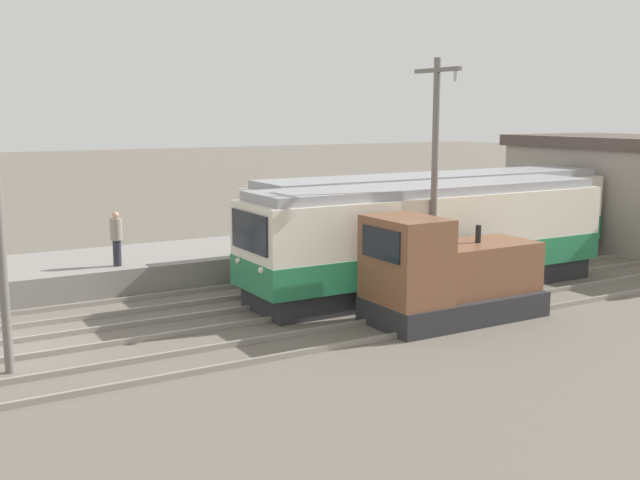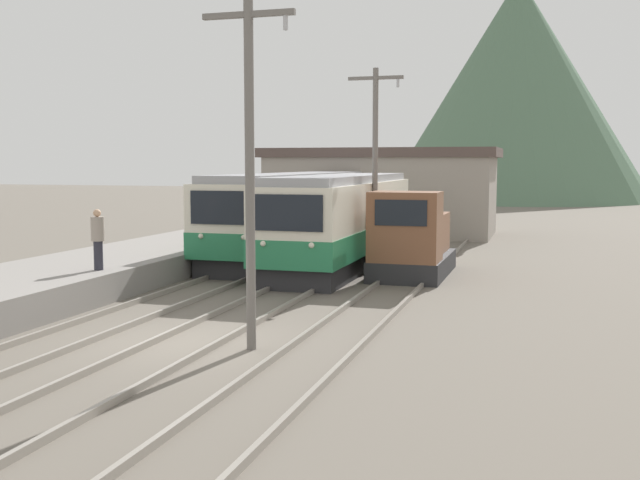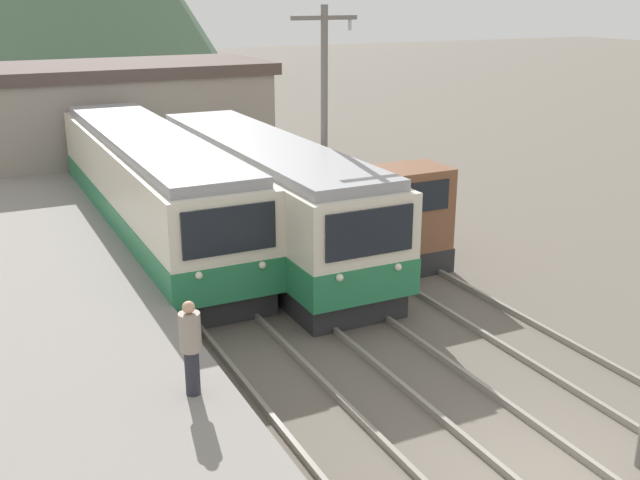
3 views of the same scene
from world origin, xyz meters
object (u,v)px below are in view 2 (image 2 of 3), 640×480
object	(u,v)px
catenary_mast_mid	(375,162)
shunting_locomotive	(412,242)
person_on_platform	(98,237)
commuter_train_center	(342,224)
catenary_mast_near	(250,162)
commuter_train_left	(294,217)

from	to	relation	value
catenary_mast_mid	shunting_locomotive	bearing A→B (deg)	-24.48
shunting_locomotive	person_on_platform	bearing A→B (deg)	-138.47
commuter_train_center	catenary_mast_mid	distance (m)	2.98
shunting_locomotive	catenary_mast_near	xyz separation A→B (m)	(-1.49, -11.23, 2.76)
shunting_locomotive	person_on_platform	xyz separation A→B (m)	(-7.94, -7.03, 0.61)
catenary_mast_mid	commuter_train_center	bearing A→B (deg)	144.90
shunting_locomotive	catenary_mast_near	size ratio (longest dim) A/B	0.70
catenary_mast_near	catenary_mast_mid	world-z (taller)	same
commuter_train_left	catenary_mast_mid	xyz separation A→B (m)	(4.31, -3.59, 2.33)
shunting_locomotive	catenary_mast_mid	xyz separation A→B (m)	(-1.49, 0.68, 2.76)
person_on_platform	commuter_train_left	bearing A→B (deg)	79.28
commuter_train_center	catenary_mast_mid	size ratio (longest dim) A/B	1.76
commuter_train_left	catenary_mast_near	xyz separation A→B (m)	(4.31, -15.50, 2.33)
commuter_train_left	person_on_platform	xyz separation A→B (m)	(-2.14, -11.30, 0.18)
commuter_train_left	commuter_train_center	distance (m)	3.77
commuter_train_left	shunting_locomotive	size ratio (longest dim) A/B	2.92
commuter_train_left	catenary_mast_mid	bearing A→B (deg)	-39.78
commuter_train_left	person_on_platform	distance (m)	11.50
catenary_mast_near	commuter_train_left	bearing A→B (deg)	105.53
shunting_locomotive	commuter_train_left	bearing A→B (deg)	143.66
commuter_train_center	catenary_mast_near	size ratio (longest dim) A/B	1.76
catenary_mast_mid	person_on_platform	bearing A→B (deg)	-129.90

